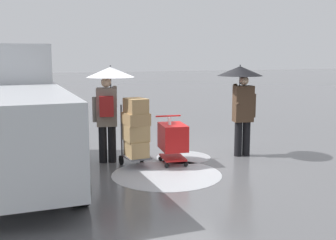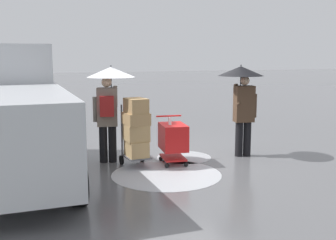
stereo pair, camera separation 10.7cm
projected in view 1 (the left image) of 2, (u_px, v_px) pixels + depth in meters
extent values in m
plane|color=#5B5B5E|center=(183.00, 156.00, 9.91)|extent=(90.00, 90.00, 0.00)
cylinder|color=#ADAFB5|center=(167.00, 174.00, 8.40)|extent=(2.21, 2.21, 0.01)
cylinder|color=#999BA0|center=(183.00, 157.00, 9.80)|extent=(1.26, 1.26, 0.01)
cube|color=#B7BABF|center=(10.00, 127.00, 7.67)|extent=(2.08, 5.24, 1.40)
cube|color=#B7BABF|center=(6.00, 63.00, 9.25)|extent=(1.87, 1.44, 0.84)
cube|color=black|center=(8.00, 97.00, 10.04)|extent=(1.66, 0.10, 0.63)
cube|color=#232326|center=(10.00, 139.00, 10.24)|extent=(1.96, 0.20, 0.24)
cylinder|color=black|center=(56.00, 143.00, 9.62)|extent=(0.26, 0.73, 0.72)
cylinder|color=black|center=(79.00, 184.00, 6.64)|extent=(0.26, 0.73, 0.72)
cube|color=red|center=(173.00, 137.00, 9.13)|extent=(0.60, 0.81, 0.56)
cube|color=red|center=(173.00, 157.00, 9.21)|extent=(0.54, 0.73, 0.04)
cylinder|color=red|center=(168.00, 116.00, 9.47)|extent=(0.58, 0.10, 0.04)
sphere|color=black|center=(186.00, 164.00, 8.98)|extent=(0.10, 0.10, 0.10)
sphere|color=black|center=(167.00, 166.00, 8.88)|extent=(0.10, 0.10, 0.10)
sphere|color=black|center=(178.00, 158.00, 9.56)|extent=(0.10, 0.10, 0.10)
sphere|color=black|center=(160.00, 159.00, 9.46)|extent=(0.10, 0.10, 0.10)
cylinder|color=white|center=(170.00, 133.00, 9.00)|extent=(0.10, 0.29, 0.69)
cube|color=#515156|center=(136.00, 157.00, 8.96)|extent=(0.54, 0.65, 0.03)
cylinder|color=#515156|center=(140.00, 128.00, 9.24)|extent=(0.04, 0.04, 1.10)
cylinder|color=#515156|center=(121.00, 130.00, 9.05)|extent=(0.04, 0.04, 1.10)
cylinder|color=black|center=(142.00, 158.00, 9.35)|extent=(0.07, 0.20, 0.20)
cylinder|color=black|center=(121.00, 160.00, 9.14)|extent=(0.07, 0.20, 0.20)
cube|color=tan|center=(136.00, 148.00, 8.93)|extent=(0.43, 0.59, 0.34)
cube|color=tan|center=(136.00, 133.00, 8.88)|extent=(0.48, 0.54, 0.35)
cube|color=#A37F51|center=(136.00, 119.00, 8.83)|extent=(0.52, 0.58, 0.25)
cube|color=#A37F51|center=(136.00, 106.00, 8.79)|extent=(0.45, 0.56, 0.31)
cylinder|color=black|center=(246.00, 139.00, 9.90)|extent=(0.18, 0.18, 0.82)
cylinder|color=black|center=(238.00, 139.00, 9.86)|extent=(0.18, 0.18, 0.82)
cube|color=#473323|center=(243.00, 104.00, 9.75)|extent=(0.48, 0.34, 0.84)
sphere|color=beige|center=(244.00, 80.00, 9.67)|extent=(0.22, 0.22, 0.22)
cylinder|color=#473323|center=(254.00, 106.00, 9.81)|extent=(0.10, 0.10, 0.55)
cylinder|color=#473323|center=(236.00, 95.00, 9.66)|extent=(0.14, 0.31, 0.50)
cylinder|color=#333338|center=(240.00, 87.00, 9.67)|extent=(0.02, 0.02, 0.86)
cone|color=black|center=(240.00, 71.00, 9.61)|extent=(1.04, 1.04, 0.22)
sphere|color=#333338|center=(240.00, 65.00, 9.59)|extent=(0.04, 0.04, 0.04)
cylinder|color=black|center=(103.00, 144.00, 9.28)|extent=(0.18, 0.18, 0.82)
cylinder|color=black|center=(112.00, 144.00, 9.30)|extent=(0.18, 0.18, 0.82)
cube|color=slate|center=(107.00, 107.00, 9.16)|extent=(0.49, 0.36, 0.84)
sphere|color=beige|center=(106.00, 82.00, 9.08)|extent=(0.22, 0.22, 0.22)
cylinder|color=slate|center=(95.00, 109.00, 9.13)|extent=(0.10, 0.10, 0.55)
cylinder|color=slate|center=(115.00, 97.00, 9.17)|extent=(0.16, 0.32, 0.50)
cylinder|color=#333338|center=(111.00, 90.00, 9.11)|extent=(0.02, 0.02, 0.86)
cone|color=white|center=(110.00, 72.00, 9.05)|extent=(1.04, 1.04, 0.22)
sphere|color=#333338|center=(110.00, 66.00, 9.03)|extent=(0.04, 0.04, 0.04)
cube|color=maroon|center=(107.00, 106.00, 8.96)|extent=(0.33, 0.22, 0.44)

